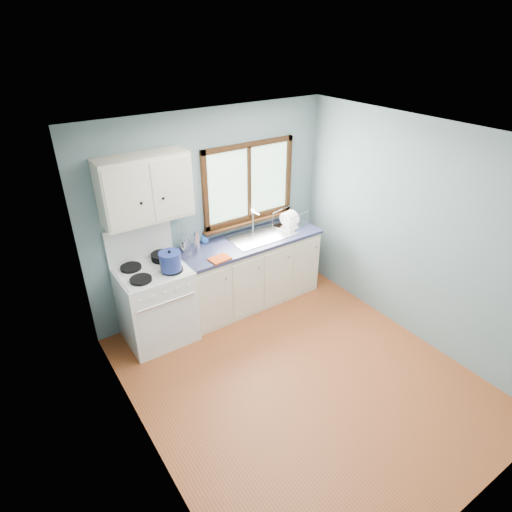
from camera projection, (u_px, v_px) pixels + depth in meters
floor at (300, 378)px, 4.55m from camera, size 3.20×3.60×0.02m
ceiling at (316, 140)px, 3.33m from camera, size 3.20×3.60×0.02m
wall_back at (211, 213)px, 5.25m from camera, size 3.20×0.02×2.50m
wall_front at (496, 407)px, 2.63m from camera, size 3.20×0.02×2.50m
wall_left at (138, 343)px, 3.15m from camera, size 0.02×3.60×2.50m
wall_right at (418, 234)px, 4.73m from camera, size 0.02×3.60×2.50m
gas_range at (156, 302)px, 4.90m from camera, size 0.76×0.69×1.36m
base_cabinets at (250, 274)px, 5.60m from camera, size 1.85×0.60×0.88m
countertop at (250, 241)px, 5.36m from camera, size 1.89×0.64×0.04m
sink at (261, 240)px, 5.47m from camera, size 0.84×0.46×0.44m
window at (249, 188)px, 5.37m from camera, size 1.36×0.10×1.03m
upper_cabinets at (145, 188)px, 4.43m from camera, size 0.95×0.35×0.70m
skillet at (162, 255)px, 4.86m from camera, size 0.36×0.24×0.05m
stockpot at (170, 261)px, 4.59m from camera, size 0.31×0.31×0.23m
utensil_crock at (186, 245)px, 5.05m from camera, size 0.13×0.13×0.37m
thermos at (197, 242)px, 5.00m from camera, size 0.08×0.08×0.27m
soap_bottle at (205, 236)px, 5.18m from camera, size 0.11×0.11×0.22m
dish_towel at (220, 259)px, 4.90m from camera, size 0.25×0.19×0.02m
dish_rack at (290, 222)px, 5.69m from camera, size 0.46×0.39×0.21m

